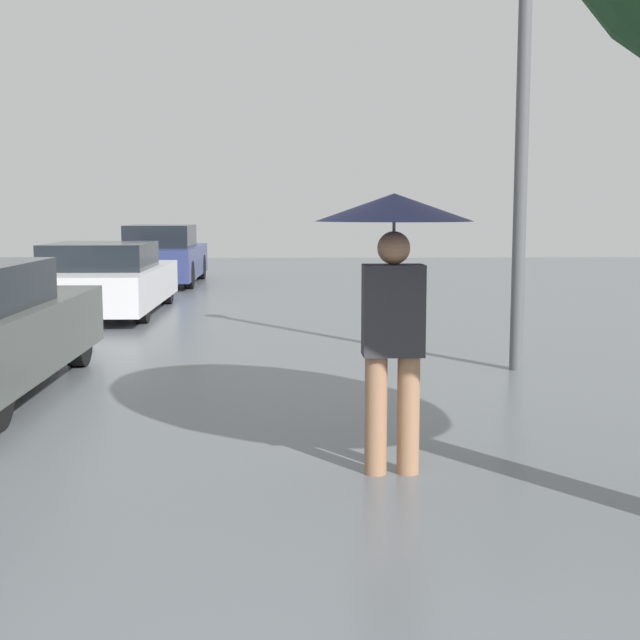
# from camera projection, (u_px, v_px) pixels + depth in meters

# --- Properties ---
(pedestrian) EXTENTS (0.97, 0.97, 1.76)m
(pedestrian) POSITION_uv_depth(u_px,v_px,m) (394.00, 255.00, 5.47)
(pedestrian) COLOR #9E7051
(pedestrian) RESTS_ON ground_plane
(parked_car_third) EXTENTS (1.82, 4.39, 1.14)m
(parked_car_third) POSITION_uv_depth(u_px,v_px,m) (104.00, 280.00, 14.34)
(parked_car_third) COLOR silver
(parked_car_third) RESTS_ON ground_plane
(parked_car_farthest) EXTENTS (1.65, 4.27, 1.33)m
(parked_car_farthest) POSITION_uv_depth(u_px,v_px,m) (162.00, 257.00, 20.05)
(parked_car_farthest) COLOR navy
(parked_car_farthest) RESTS_ON ground_plane
(street_lamp) EXTENTS (0.28, 0.28, 4.72)m
(street_lamp) POSITION_uv_depth(u_px,v_px,m) (523.00, 102.00, 8.97)
(street_lamp) COLOR #515456
(street_lamp) RESTS_ON ground_plane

